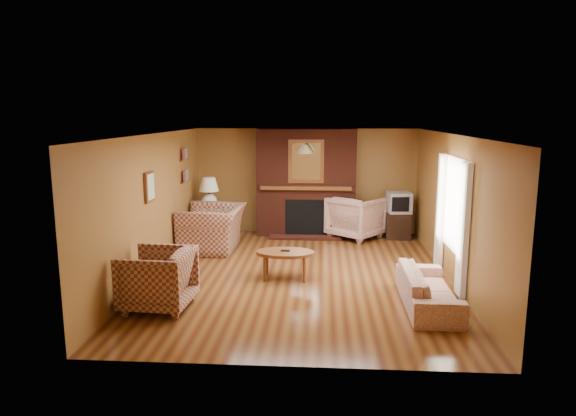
# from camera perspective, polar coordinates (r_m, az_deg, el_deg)

# --- Properties ---
(floor) EXTENTS (6.50, 6.50, 0.00)m
(floor) POSITION_cam_1_polar(r_m,az_deg,el_deg) (8.89, 1.36, -7.44)
(floor) COLOR #4D2410
(floor) RESTS_ON ground
(ceiling) EXTENTS (6.50, 6.50, 0.00)m
(ceiling) POSITION_cam_1_polar(r_m,az_deg,el_deg) (8.47, 1.44, 8.20)
(ceiling) COLOR silver
(ceiling) RESTS_ON wall_back
(wall_back) EXTENTS (6.50, 0.00, 6.50)m
(wall_back) POSITION_cam_1_polar(r_m,az_deg,el_deg) (11.81, 2.08, 3.00)
(wall_back) COLOR olive
(wall_back) RESTS_ON floor
(wall_front) EXTENTS (6.50, 0.00, 6.50)m
(wall_front) POSITION_cam_1_polar(r_m,az_deg,el_deg) (5.44, -0.08, -5.92)
(wall_front) COLOR olive
(wall_front) RESTS_ON floor
(wall_left) EXTENTS (0.00, 6.50, 6.50)m
(wall_left) POSITION_cam_1_polar(r_m,az_deg,el_deg) (9.06, -14.61, 0.37)
(wall_left) COLOR olive
(wall_left) RESTS_ON floor
(wall_right) EXTENTS (0.00, 6.50, 6.50)m
(wall_right) POSITION_cam_1_polar(r_m,az_deg,el_deg) (8.86, 17.78, -0.01)
(wall_right) COLOR olive
(wall_right) RESTS_ON floor
(fireplace) EXTENTS (2.20, 0.82, 2.40)m
(fireplace) POSITION_cam_1_polar(r_m,az_deg,el_deg) (11.55, 2.04, 2.74)
(fireplace) COLOR #481A0F
(fireplace) RESTS_ON floor
(window_right) EXTENTS (0.10, 1.85, 2.00)m
(window_right) POSITION_cam_1_polar(r_m,az_deg,el_deg) (8.67, 17.76, -0.73)
(window_right) COLOR beige
(window_right) RESTS_ON wall_right
(bookshelf) EXTENTS (0.09, 0.55, 0.71)m
(bookshelf) POSITION_cam_1_polar(r_m,az_deg,el_deg) (10.78, -11.27, 4.58)
(bookshelf) COLOR brown
(bookshelf) RESTS_ON wall_left
(botanical_print) EXTENTS (0.05, 0.40, 0.50)m
(botanical_print) POSITION_cam_1_polar(r_m,az_deg,el_deg) (8.71, -15.12, 2.29)
(botanical_print) COLOR brown
(botanical_print) RESTS_ON wall_left
(pendant_light) EXTENTS (0.36, 0.36, 0.48)m
(pendant_light) POSITION_cam_1_polar(r_m,az_deg,el_deg) (10.79, 1.95, 6.56)
(pendant_light) COLOR black
(pendant_light) RESTS_ON ceiling
(plaid_loveseat) EXTENTS (1.23, 1.39, 0.89)m
(plaid_loveseat) POSITION_cam_1_polar(r_m,az_deg,el_deg) (10.52, -8.37, -2.22)
(plaid_loveseat) COLOR maroon
(plaid_loveseat) RESTS_ON floor
(plaid_armchair) EXTENTS (1.00, 0.98, 0.86)m
(plaid_armchair) POSITION_cam_1_polar(r_m,az_deg,el_deg) (7.54, -14.31, -7.66)
(plaid_armchair) COLOR maroon
(plaid_armchair) RESTS_ON floor
(floral_sofa) EXTENTS (0.72, 1.80, 0.52)m
(floral_sofa) POSITION_cam_1_polar(r_m,az_deg,el_deg) (7.71, 15.34, -8.63)
(floral_sofa) COLOR beige
(floral_sofa) RESTS_ON floor
(floral_armchair) EXTENTS (1.43, 1.44, 0.94)m
(floral_armchair) POSITION_cam_1_polar(r_m,az_deg,el_deg) (11.48, 7.57, -1.00)
(floral_armchair) COLOR beige
(floral_armchair) RESTS_ON floor
(coffee_table) EXTENTS (0.97, 0.60, 0.49)m
(coffee_table) POSITION_cam_1_polar(r_m,az_deg,el_deg) (8.60, -0.31, -5.18)
(coffee_table) COLOR brown
(coffee_table) RESTS_ON floor
(side_table) EXTENTS (0.54, 0.54, 0.67)m
(side_table) POSITION_cam_1_polar(r_m,az_deg,el_deg) (11.43, -8.66, -1.77)
(side_table) COLOR brown
(side_table) RESTS_ON floor
(table_lamp) EXTENTS (0.42, 0.42, 0.70)m
(table_lamp) POSITION_cam_1_polar(r_m,az_deg,el_deg) (11.30, -8.76, 1.82)
(table_lamp) COLOR silver
(table_lamp) RESTS_ON side_table
(tv_stand) EXTENTS (0.55, 0.51, 0.58)m
(tv_stand) POSITION_cam_1_polar(r_m,az_deg,el_deg) (11.64, 12.12, -1.89)
(tv_stand) COLOR black
(tv_stand) RESTS_ON floor
(crt_tv) EXTENTS (0.54, 0.54, 0.45)m
(crt_tv) POSITION_cam_1_polar(r_m,az_deg,el_deg) (11.54, 12.22, 0.61)
(crt_tv) COLOR #A3A6AA
(crt_tv) RESTS_ON tv_stand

